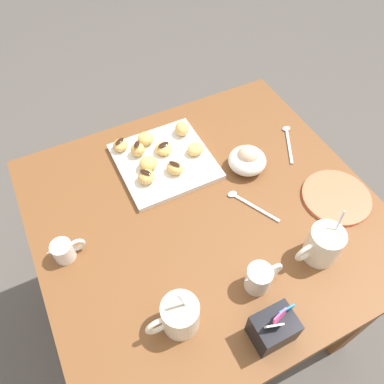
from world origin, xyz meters
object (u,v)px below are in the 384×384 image
object	(u,v)px
beignet_2	(175,168)
beignet_6	(138,150)
beignet_0	(146,138)
beignet_8	(182,128)
coffee_mug_cream_left	(323,244)
beignet_7	(146,177)
saucer_coral_left	(336,197)
beignet_5	(148,163)
chocolate_sauce_pitcher	(63,250)
coffee_mug_cream_right	(179,315)
ice_cream_bowl	(247,159)
pastry_plate_square	(165,161)
beignet_1	(164,149)
dining_table	(205,236)
cream_pitcher_white	(259,278)
beignet_4	(120,145)
sugar_caddy	(273,328)
beignet_3	(196,149)

from	to	relation	value
beignet_2	beignet_6	size ratio (longest dim) A/B	1.20
beignet_0	beignet_6	world-z (taller)	beignet_6
beignet_6	beignet_8	xyz separation A→B (m)	(-0.16, -0.02, -0.00)
coffee_mug_cream_left	beignet_8	size ratio (longest dim) A/B	2.91
coffee_mug_cream_left	beignet_0	distance (m)	0.59
beignet_7	saucer_coral_left	bearing A→B (deg)	148.26
beignet_6	beignet_5	bearing A→B (deg)	96.80
chocolate_sauce_pitcher	saucer_coral_left	world-z (taller)	chocolate_sauce_pitcher
coffee_mug_cream_right	chocolate_sauce_pitcher	bearing A→B (deg)	-56.57
beignet_6	chocolate_sauce_pitcher	bearing A→B (deg)	38.68
coffee_mug_cream_right	chocolate_sauce_pitcher	world-z (taller)	coffee_mug_cream_right
coffee_mug_cream_right	beignet_0	bearing A→B (deg)	-104.72
ice_cream_bowl	saucer_coral_left	bearing A→B (deg)	128.46
pastry_plate_square	ice_cream_bowl	distance (m)	0.24
coffee_mug_cream_left	ice_cream_bowl	bearing A→B (deg)	-88.41
pastry_plate_square	beignet_1	bearing A→B (deg)	-111.29
dining_table	cream_pitcher_white	xyz separation A→B (m)	(-0.01, 0.24, 0.17)
chocolate_sauce_pitcher	beignet_2	size ratio (longest dim) A/B	1.81
ice_cream_bowl	beignet_5	bearing A→B (deg)	-23.44
cream_pitcher_white	beignet_7	size ratio (longest dim) A/B	2.19
pastry_plate_square	coffee_mug_cream_left	bearing A→B (deg)	115.88
beignet_4	saucer_coral_left	bearing A→B (deg)	137.82
sugar_caddy	saucer_coral_left	xyz separation A→B (m)	(-0.37, -0.23, -0.04)
beignet_1	beignet_2	bearing A→B (deg)	88.00
beignet_4	beignet_8	bearing A→B (deg)	173.72
beignet_2	beignet_4	size ratio (longest dim) A/B	1.08
cream_pitcher_white	ice_cream_bowl	xyz separation A→B (m)	(-0.17, -0.33, -0.00)
pastry_plate_square	beignet_8	world-z (taller)	beignet_8
beignet_7	beignet_8	distance (m)	0.22
beignet_2	dining_table	bearing A→B (deg)	98.23
coffee_mug_cream_right	cream_pitcher_white	xyz separation A→B (m)	(-0.20, -0.00, -0.01)
pastry_plate_square	beignet_0	xyz separation A→B (m)	(0.02, -0.09, 0.03)
cream_pitcher_white	beignet_8	world-z (taller)	cream_pitcher_white
sugar_caddy	beignet_5	size ratio (longest dim) A/B	1.98
chocolate_sauce_pitcher	cream_pitcher_white	bearing A→B (deg)	144.42
beignet_4	beignet_0	bearing A→B (deg)	173.20
coffee_mug_cream_left	sugar_caddy	bearing A→B (deg)	27.27
beignet_6	beignet_1	bearing A→B (deg)	160.48
ice_cream_bowl	beignet_8	size ratio (longest dim) A/B	2.14
chocolate_sauce_pitcher	beignet_3	world-z (taller)	chocolate_sauce_pitcher
coffee_mug_cream_left	coffee_mug_cream_right	bearing A→B (deg)	0.00
pastry_plate_square	sugar_caddy	world-z (taller)	sugar_caddy
dining_table	beignet_7	bearing A→B (deg)	-55.72
pastry_plate_square	saucer_coral_left	xyz separation A→B (m)	(-0.37, 0.33, -0.00)
coffee_mug_cream_right	saucer_coral_left	world-z (taller)	coffee_mug_cream_right
chocolate_sauce_pitcher	saucer_coral_left	bearing A→B (deg)	167.62
chocolate_sauce_pitcher	beignet_0	distance (m)	0.42
beignet_3	beignet_6	xyz separation A→B (m)	(0.16, -0.07, 0.00)
beignet_1	beignet_4	distance (m)	0.13
pastry_plate_square	chocolate_sauce_pitcher	xyz separation A→B (m)	(0.35, 0.17, 0.02)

